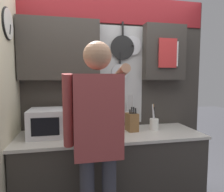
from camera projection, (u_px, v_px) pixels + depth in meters
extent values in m
cube|color=#38332D|center=(111.00, 174.00, 2.22)|extent=(1.95, 0.63, 0.88)
cube|color=beige|center=(111.00, 135.00, 2.18)|extent=(1.98, 0.66, 0.03)
cube|color=#38332D|center=(106.00, 100.00, 2.48)|extent=(2.55, 0.04, 2.48)
cube|color=maroon|center=(106.00, 9.00, 2.35)|extent=(2.51, 0.02, 0.32)
cube|color=#38332D|center=(60.00, 50.00, 2.22)|extent=(0.88, 0.16, 0.67)
cube|color=#38332D|center=(164.00, 53.00, 2.47)|extent=(0.52, 0.16, 0.67)
cube|color=#B2B2B2|center=(120.00, 75.00, 2.46)|extent=(0.55, 0.01, 1.19)
cylinder|color=black|center=(122.00, 48.00, 2.41)|extent=(0.29, 0.02, 0.29)
cube|color=black|center=(123.00, 28.00, 2.38)|extent=(0.02, 0.02, 0.16)
cylinder|color=#B7B7BC|center=(120.00, 73.00, 2.43)|extent=(0.21, 0.02, 0.21)
cube|color=black|center=(120.00, 58.00, 2.41)|extent=(0.02, 0.02, 0.14)
cylinder|color=silver|center=(132.00, 46.00, 2.43)|extent=(0.23, 0.01, 0.23)
sphere|color=black|center=(133.00, 45.00, 2.41)|extent=(0.03, 0.03, 0.03)
cylinder|color=silver|center=(108.00, 103.00, 2.43)|extent=(0.01, 0.01, 0.19)
ellipsoid|color=silver|center=(108.00, 112.00, 2.44)|extent=(0.05, 0.01, 0.05)
cylinder|color=red|center=(115.00, 103.00, 2.45)|extent=(0.01, 0.01, 0.18)
ellipsoid|color=red|center=(115.00, 111.00, 2.46)|extent=(0.05, 0.01, 0.05)
cylinder|color=black|center=(121.00, 105.00, 2.47)|extent=(0.01, 0.01, 0.23)
ellipsoid|color=black|center=(121.00, 115.00, 2.48)|extent=(0.04, 0.01, 0.04)
cylinder|color=silver|center=(127.00, 103.00, 2.48)|extent=(0.01, 0.01, 0.20)
ellipsoid|color=silver|center=(127.00, 113.00, 2.49)|extent=(0.05, 0.01, 0.04)
cylinder|color=silver|center=(133.00, 102.00, 2.50)|extent=(0.01, 0.01, 0.19)
ellipsoid|color=silver|center=(133.00, 111.00, 2.51)|extent=(0.06, 0.01, 0.05)
cube|color=white|center=(169.00, 54.00, 2.39)|extent=(0.24, 0.02, 0.30)
cube|color=red|center=(168.00, 53.00, 2.37)|extent=(0.23, 0.02, 0.35)
cylinder|color=white|center=(8.00, 24.00, 1.83)|extent=(0.02, 0.28, 0.28)
torus|color=black|center=(8.00, 24.00, 1.83)|extent=(0.02, 0.30, 0.30)
cube|color=black|center=(10.00, 29.00, 1.85)|extent=(0.01, 0.04, 0.09)
cube|color=silver|center=(53.00, 122.00, 2.10)|extent=(0.47, 0.37, 0.28)
cube|color=black|center=(45.00, 127.00, 1.90)|extent=(0.26, 0.01, 0.18)
cube|color=#333338|center=(69.00, 126.00, 1.95)|extent=(0.10, 0.01, 0.21)
cube|color=brown|center=(132.00, 122.00, 2.28)|extent=(0.13, 0.16, 0.20)
cylinder|color=black|center=(130.00, 112.00, 2.22)|extent=(0.02, 0.03, 0.05)
cylinder|color=black|center=(132.00, 110.00, 2.23)|extent=(0.02, 0.04, 0.08)
cylinder|color=black|center=(134.00, 110.00, 2.23)|extent=(0.02, 0.03, 0.08)
cylinder|color=black|center=(136.00, 111.00, 2.24)|extent=(0.02, 0.03, 0.07)
cylinder|color=white|center=(154.00, 124.00, 2.33)|extent=(0.10, 0.10, 0.13)
cylinder|color=black|center=(154.00, 116.00, 2.33)|extent=(0.02, 0.01, 0.22)
cylinder|color=tan|center=(153.00, 115.00, 2.34)|extent=(0.02, 0.02, 0.25)
cylinder|color=silver|center=(154.00, 118.00, 2.32)|extent=(0.03, 0.02, 0.18)
cylinder|color=silver|center=(153.00, 115.00, 2.33)|extent=(0.02, 0.06, 0.25)
cube|color=#993D3D|center=(98.00, 116.00, 1.58)|extent=(0.38, 0.22, 0.66)
sphere|color=#A87A5B|center=(97.00, 56.00, 1.53)|extent=(0.22, 0.22, 0.22)
cylinder|color=#993D3D|center=(68.00, 111.00, 1.55)|extent=(0.08, 0.18, 0.59)
cylinder|color=#A87A5B|center=(118.00, 77.00, 1.87)|extent=(0.08, 0.59, 0.21)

